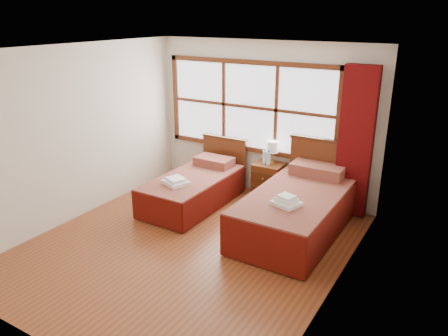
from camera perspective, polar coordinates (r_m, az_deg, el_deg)
The scene contains 15 objects.
floor at distance 6.09m, azimuth -4.71°, elevation -10.01°, with size 4.50×4.50×0.00m, color brown.
ceiling at distance 5.31m, azimuth -5.51°, elevation 15.17°, with size 4.50×4.50×0.00m, color white.
wall_back at distance 7.43m, azimuth 5.18°, elevation 6.30°, with size 4.00×4.00×0.00m, color silver.
wall_left at distance 6.89m, azimuth -18.73°, elevation 4.27°, with size 4.50×4.50×0.00m, color silver.
wall_right at distance 4.73m, azimuth 14.98°, elevation -2.20°, with size 4.50×4.50×0.00m, color silver.
window at distance 7.46m, azimuth 3.36°, elevation 7.98°, with size 3.16×0.06×1.56m.
curtain at distance 6.81m, azimuth 16.81°, elevation 3.16°, with size 0.50×0.16×2.30m, color #5B0909.
bed_left at distance 7.21m, azimuth -3.83°, elevation -2.56°, with size 0.96×1.98×0.93m.
bed_right at distance 6.40m, azimuth 9.70°, elevation -5.16°, with size 1.18×2.29×1.15m.
nightstand at distance 7.40m, azimuth 5.83°, elevation -1.77°, with size 0.47×0.47×0.63m.
towels_left at distance 6.79m, azimuth -6.30°, elevation -1.76°, with size 0.44×0.42×0.11m.
towels_right at distance 5.80m, azimuth 8.15°, elevation -4.32°, with size 0.40×0.37×0.14m.
lamp at distance 7.27m, azimuth 6.38°, elevation 2.67°, with size 0.19×0.19×0.37m.
bottle_near at distance 7.28m, azimuth 5.34°, elevation 1.48°, with size 0.07×0.07×0.25m.
bottle_far at distance 7.22m, azimuth 5.82°, elevation 1.31°, with size 0.06×0.06×0.25m.
Camera 1 is at (3.14, -4.26, 3.01)m, focal length 35.00 mm.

